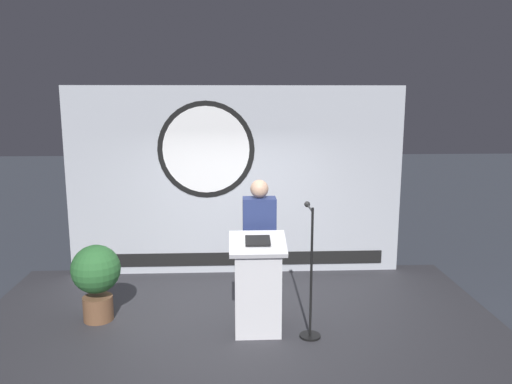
% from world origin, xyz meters
% --- Properties ---
extents(ground_plane, '(40.00, 40.00, 0.00)m').
position_xyz_m(ground_plane, '(0.00, 0.00, 0.00)').
color(ground_plane, '#383D47').
extents(stage_platform, '(6.40, 4.00, 0.30)m').
position_xyz_m(stage_platform, '(0.00, 0.00, 0.15)').
color(stage_platform, '#333338').
rests_on(stage_platform, ground).
extents(banner_display, '(5.04, 0.12, 2.85)m').
position_xyz_m(banner_display, '(-0.02, 1.85, 1.73)').
color(banner_display, '#B2B7C1').
rests_on(banner_display, stage_platform).
extents(podium, '(0.64, 0.49, 1.16)m').
position_xyz_m(podium, '(0.22, -0.25, 0.86)').
color(podium, silver).
rests_on(podium, stage_platform).
extents(speaker_person, '(0.40, 0.26, 1.72)m').
position_xyz_m(speaker_person, '(0.27, 0.23, 1.18)').
color(speaker_person, black).
rests_on(speaker_person, stage_platform).
extents(microphone_stand, '(0.24, 0.56, 1.51)m').
position_xyz_m(microphone_stand, '(0.81, -0.35, 0.84)').
color(microphone_stand, black).
rests_on(microphone_stand, stage_platform).
extents(potted_plant, '(0.59, 0.59, 0.94)m').
position_xyz_m(potted_plant, '(-1.70, 0.17, 0.87)').
color(potted_plant, brown).
rests_on(potted_plant, stage_platform).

